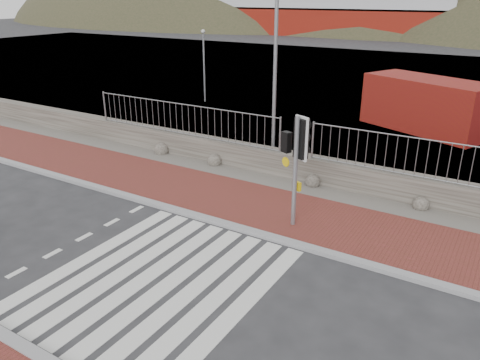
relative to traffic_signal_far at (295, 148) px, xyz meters
The scene contains 12 objects.
ground 4.78m from the traffic_signal_far, 109.86° to the right, with size 220.00×220.00×0.00m, color #28282B.
sidewalk_far 2.70m from the traffic_signal_far, 159.15° to the left, with size 40.00×3.00×0.08m, color maroon.
kerb_far 2.81m from the traffic_signal_far, 146.23° to the right, with size 40.00×0.25×0.12m, color gray.
zebra_crossing 4.78m from the traffic_signal_far, 109.86° to the right, with size 4.62×5.60×0.01m.
gravel_strip 3.68m from the traffic_signal_far, 119.32° to the left, with size 40.00×1.50×0.06m, color #59544C.
stone_wall 4.07m from the traffic_signal_far, 113.14° to the left, with size 40.00×0.60×0.90m, color #464139.
railing 3.53m from the traffic_signal_far, 114.10° to the left, with size 18.07×0.07×1.22m.
quay 24.09m from the traffic_signal_far, 93.42° to the left, with size 120.00×40.00×0.50m, color #4C4C4F.
water 59.01m from the traffic_signal_far, 91.39° to the left, with size 220.00×50.00×0.05m, color #3F4C54.
traffic_signal_far is the anchor object (origin of this frame).
streetlight 5.25m from the traffic_signal_far, 122.96° to the left, with size 1.52×0.69×7.45m.
shipping_container 12.31m from the traffic_signal_far, 85.07° to the left, with size 5.74×2.39×2.39m, color maroon.
Camera 1 is at (6.24, -6.69, 6.02)m, focal length 35.00 mm.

